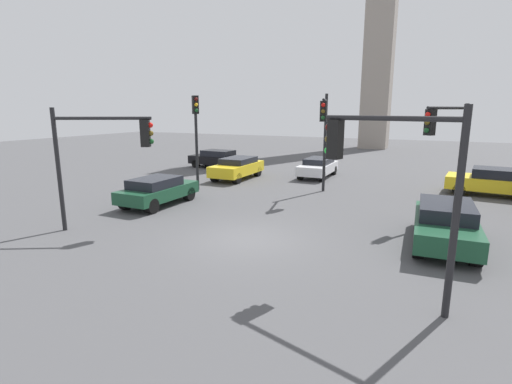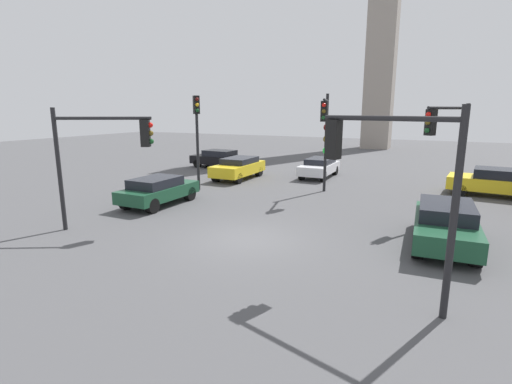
{
  "view_description": "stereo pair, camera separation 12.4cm",
  "coord_description": "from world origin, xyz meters",
  "px_view_note": "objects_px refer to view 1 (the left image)",
  "views": [
    {
      "loc": [
        5.89,
        -11.65,
        4.54
      ],
      "look_at": [
        -0.76,
        2.34,
        1.21
      ],
      "focal_mm": 26.83,
      "sensor_mm": 36.0,
      "label": 1
    },
    {
      "loc": [
        6.0,
        -11.6,
        4.54
      ],
      "look_at": [
        -0.76,
        2.34,
        1.21
      ],
      "focal_mm": 26.83,
      "sensor_mm": 36.0,
      "label": 2
    }
  ],
  "objects_px": {
    "car_0": "(318,167)",
    "car_4": "(217,158)",
    "traffic_light_0": "(324,126)",
    "car_1": "(237,167)",
    "traffic_light_2": "(446,137)",
    "car_3": "(445,223)",
    "car_5": "(158,190)",
    "car_2": "(495,181)",
    "traffic_light_4": "(104,146)",
    "traffic_light_1": "(196,125)",
    "traffic_light_3": "(388,165)"
  },
  "relations": [
    {
      "from": "car_0",
      "to": "traffic_light_4",
      "type": "bearing_deg",
      "value": -14.54
    },
    {
      "from": "car_3",
      "to": "car_5",
      "type": "bearing_deg",
      "value": -93.39
    },
    {
      "from": "car_0",
      "to": "car_5",
      "type": "height_order",
      "value": "car_5"
    },
    {
      "from": "car_0",
      "to": "car_4",
      "type": "bearing_deg",
      "value": -94.82
    },
    {
      "from": "car_2",
      "to": "traffic_light_1",
      "type": "bearing_deg",
      "value": 25.81
    },
    {
      "from": "traffic_light_0",
      "to": "car_0",
      "type": "distance_m",
      "value": 6.56
    },
    {
      "from": "car_0",
      "to": "car_3",
      "type": "distance_m",
      "value": 13.75
    },
    {
      "from": "traffic_light_0",
      "to": "car_2",
      "type": "xyz_separation_m",
      "value": [
        8.44,
        3.87,
        -2.95
      ]
    },
    {
      "from": "traffic_light_0",
      "to": "car_4",
      "type": "xyz_separation_m",
      "value": [
        -10.42,
        6.25,
        -2.98
      ]
    },
    {
      "from": "traffic_light_3",
      "to": "traffic_light_1",
      "type": "bearing_deg",
      "value": -20.8
    },
    {
      "from": "traffic_light_2",
      "to": "car_0",
      "type": "height_order",
      "value": "traffic_light_2"
    },
    {
      "from": "traffic_light_0",
      "to": "car_1",
      "type": "xyz_separation_m",
      "value": [
        -6.55,
        2.52,
        -2.95
      ]
    },
    {
      "from": "traffic_light_0",
      "to": "traffic_light_2",
      "type": "relative_size",
      "value": 1.12
    },
    {
      "from": "traffic_light_1",
      "to": "car_0",
      "type": "bearing_deg",
      "value": 96.22
    },
    {
      "from": "car_0",
      "to": "car_2",
      "type": "distance_m",
      "value": 10.43
    },
    {
      "from": "traffic_light_0",
      "to": "car_0",
      "type": "bearing_deg",
      "value": -173.35
    },
    {
      "from": "car_1",
      "to": "car_3",
      "type": "relative_size",
      "value": 0.97
    },
    {
      "from": "traffic_light_1",
      "to": "car_0",
      "type": "distance_m",
      "value": 9.28
    },
    {
      "from": "traffic_light_4",
      "to": "car_3",
      "type": "bearing_deg",
      "value": -11.12
    },
    {
      "from": "traffic_light_3",
      "to": "car_1",
      "type": "relative_size",
      "value": 1.02
    },
    {
      "from": "traffic_light_3",
      "to": "car_0",
      "type": "xyz_separation_m",
      "value": [
        -6.3,
        16.05,
        -2.58
      ]
    },
    {
      "from": "car_4",
      "to": "traffic_light_2",
      "type": "bearing_deg",
      "value": 155.71
    },
    {
      "from": "traffic_light_4",
      "to": "car_5",
      "type": "height_order",
      "value": "traffic_light_4"
    },
    {
      "from": "car_4",
      "to": "traffic_light_0",
      "type": "bearing_deg",
      "value": 152.71
    },
    {
      "from": "car_1",
      "to": "car_4",
      "type": "bearing_deg",
      "value": -134.28
    },
    {
      "from": "car_3",
      "to": "car_5",
      "type": "height_order",
      "value": "car_3"
    },
    {
      "from": "car_4",
      "to": "car_0",
      "type": "bearing_deg",
      "value": 178.81
    },
    {
      "from": "car_0",
      "to": "traffic_light_0",
      "type": "bearing_deg",
      "value": 18.57
    },
    {
      "from": "traffic_light_0",
      "to": "car_4",
      "type": "relative_size",
      "value": 1.24
    },
    {
      "from": "traffic_light_1",
      "to": "traffic_light_4",
      "type": "height_order",
      "value": "traffic_light_1"
    },
    {
      "from": "traffic_light_0",
      "to": "car_0",
      "type": "relative_size",
      "value": 1.25
    },
    {
      "from": "car_5",
      "to": "car_1",
      "type": "bearing_deg",
      "value": -0.09
    },
    {
      "from": "traffic_light_1",
      "to": "traffic_light_3",
      "type": "bearing_deg",
      "value": 3.34
    },
    {
      "from": "traffic_light_1",
      "to": "traffic_light_2",
      "type": "relative_size",
      "value": 1.11
    },
    {
      "from": "traffic_light_4",
      "to": "car_2",
      "type": "height_order",
      "value": "traffic_light_4"
    },
    {
      "from": "car_2",
      "to": "car_4",
      "type": "xyz_separation_m",
      "value": [
        -18.86,
        2.38,
        -0.04
      ]
    },
    {
      "from": "traffic_light_1",
      "to": "car_3",
      "type": "relative_size",
      "value": 1.12
    },
    {
      "from": "traffic_light_4",
      "to": "car_0",
      "type": "xyz_separation_m",
      "value": [
        3.89,
        14.98,
        -2.53
      ]
    },
    {
      "from": "traffic_light_0",
      "to": "car_1",
      "type": "relative_size",
      "value": 1.18
    },
    {
      "from": "car_5",
      "to": "traffic_light_0",
      "type": "bearing_deg",
      "value": -49.6
    },
    {
      "from": "traffic_light_4",
      "to": "car_1",
      "type": "relative_size",
      "value": 1.01
    },
    {
      "from": "traffic_light_1",
      "to": "car_1",
      "type": "distance_m",
      "value": 5.12
    },
    {
      "from": "traffic_light_1",
      "to": "traffic_light_3",
      "type": "relative_size",
      "value": 1.14
    },
    {
      "from": "traffic_light_0",
      "to": "car_2",
      "type": "distance_m",
      "value": 9.74
    },
    {
      "from": "traffic_light_2",
      "to": "car_5",
      "type": "xyz_separation_m",
      "value": [
        -12.37,
        -3.22,
        -2.7
      ]
    },
    {
      "from": "traffic_light_2",
      "to": "car_3",
      "type": "distance_m",
      "value": 4.39
    },
    {
      "from": "traffic_light_0",
      "to": "traffic_light_1",
      "type": "xyz_separation_m",
      "value": [
        -6.9,
        -1.67,
        -0.03
      ]
    },
    {
      "from": "traffic_light_2",
      "to": "traffic_light_4",
      "type": "bearing_deg",
      "value": -27.67
    },
    {
      "from": "car_4",
      "to": "car_5",
      "type": "xyz_separation_m",
      "value": [
        3.81,
        -11.81,
        -0.01
      ]
    },
    {
      "from": "traffic_light_4",
      "to": "car_1",
      "type": "bearing_deg",
      "value": 65.4
    }
  ]
}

